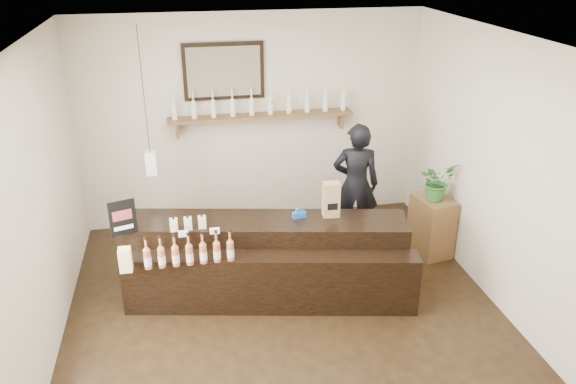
% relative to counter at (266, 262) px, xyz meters
% --- Properties ---
extents(ground, '(5.00, 5.00, 0.00)m').
position_rel_counter_xyz_m(ground, '(0.14, -0.59, -0.40)').
color(ground, black).
rests_on(ground, ground).
extents(room_shell, '(5.00, 5.00, 5.00)m').
position_rel_counter_xyz_m(room_shell, '(0.14, -0.59, 1.30)').
color(room_shell, beige).
rests_on(room_shell, ground).
extents(back_wall_decor, '(2.66, 0.96, 1.69)m').
position_rel_counter_xyz_m(back_wall_decor, '(-0.01, 1.79, 1.36)').
color(back_wall_decor, brown).
rests_on(back_wall_decor, ground).
extents(counter, '(3.11, 1.41, 1.00)m').
position_rel_counter_xyz_m(counter, '(0.00, 0.00, 0.00)').
color(counter, black).
rests_on(counter, ground).
extents(promo_sign, '(0.26, 0.10, 0.37)m').
position_rel_counter_xyz_m(promo_sign, '(-1.43, 0.07, 0.64)').
color(promo_sign, black).
rests_on(promo_sign, counter).
extents(paper_bag, '(0.18, 0.14, 0.39)m').
position_rel_counter_xyz_m(paper_bag, '(0.74, 0.07, 0.65)').
color(paper_bag, '#977A48').
rests_on(paper_bag, counter).
extents(tape_dispenser, '(0.15, 0.07, 0.12)m').
position_rel_counter_xyz_m(tape_dispenser, '(0.39, 0.09, 0.50)').
color(tape_dispenser, '#1655A0').
rests_on(tape_dispenser, counter).
extents(side_cabinet, '(0.45, 0.57, 0.74)m').
position_rel_counter_xyz_m(side_cabinet, '(2.14, 0.48, -0.03)').
color(side_cabinet, brown).
rests_on(side_cabinet, ground).
extents(potted_plant, '(0.51, 0.48, 0.46)m').
position_rel_counter_xyz_m(potted_plant, '(2.14, 0.48, 0.57)').
color(potted_plant, '#2F6F2C').
rests_on(potted_plant, side_cabinet).
extents(shopkeeper, '(0.74, 0.57, 1.80)m').
position_rel_counter_xyz_m(shopkeeper, '(1.30, 0.96, 0.50)').
color(shopkeeper, black).
rests_on(shopkeeper, ground).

